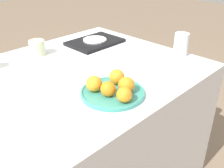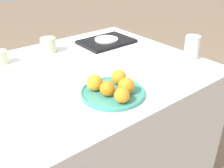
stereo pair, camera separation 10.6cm
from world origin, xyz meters
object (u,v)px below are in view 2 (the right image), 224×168
object	(u,v)px
orange_3	(126,86)
napkin	(65,61)
orange_4	(95,83)
orange_2	(119,77)
orange_1	(122,95)
cup_3	(48,45)
fruit_platter	(112,93)
serving_tray	(106,42)
cup_1	(1,57)
orange_0	(107,89)
side_plate	(106,39)
water_glass	(192,47)

from	to	relation	value
orange_3	napkin	xyz separation A→B (m)	(-0.02, 0.47, -0.04)
orange_4	orange_2	bearing A→B (deg)	-11.19
orange_1	cup_3	xyz separation A→B (m)	(0.04, 0.69, -0.00)
fruit_platter	napkin	bearing A→B (deg)	87.35
orange_3	serving_tray	xyz separation A→B (m)	(0.33, 0.56, -0.04)
orange_4	serving_tray	bearing A→B (deg)	47.76
orange_2	orange_3	distance (m)	0.09
cup_1	fruit_platter	bearing A→B (deg)	-67.93
orange_3	orange_4	bearing A→B (deg)	129.26
orange_0	orange_4	world-z (taller)	orange_4
orange_4	serving_tray	size ratio (longest dim) A/B	0.21
orange_3	cup_1	world-z (taller)	orange_3
orange_3	orange_4	size ratio (longest dim) A/B	1.01
serving_tray	cup_3	xyz separation A→B (m)	(-0.35, 0.09, 0.03)
orange_1	napkin	distance (m)	0.51
fruit_platter	orange_1	size ratio (longest dim) A/B	4.36
orange_2	cup_3	world-z (taller)	cup_3
side_plate	cup_1	distance (m)	0.63
side_plate	napkin	bearing A→B (deg)	-165.05
orange_0	water_glass	bearing A→B (deg)	4.34
orange_1	cup_1	size ratio (longest dim) A/B	0.85
fruit_platter	orange_4	size ratio (longest dim) A/B	3.97
orange_0	orange_4	bearing A→B (deg)	100.81
orange_2	side_plate	bearing A→B (deg)	57.67
water_glass	side_plate	xyz separation A→B (m)	(-0.21, 0.48, -0.04)
orange_0	water_glass	size ratio (longest dim) A/B	0.49
fruit_platter	orange_3	world-z (taller)	orange_3
cup_3	orange_3	bearing A→B (deg)	-88.34
side_plate	serving_tray	bearing A→B (deg)	0.00
orange_2	serving_tray	distance (m)	0.57
orange_0	orange_3	xyz separation A→B (m)	(0.07, -0.03, 0.00)
orange_3	cup_1	bearing A→B (deg)	113.71
fruit_platter	cup_3	distance (m)	0.61
orange_3	orange_4	distance (m)	0.13
fruit_platter	serving_tray	xyz separation A→B (m)	(0.37, 0.52, 0.00)
orange_3	orange_4	world-z (taller)	same
water_glass	cup_1	size ratio (longest dim) A/B	1.73
orange_0	cup_3	xyz separation A→B (m)	(0.05, 0.62, -0.00)
orange_4	cup_1	distance (m)	0.59
orange_3	side_plate	world-z (taller)	orange_3
fruit_platter	orange_3	distance (m)	0.07
orange_2	side_plate	distance (m)	0.57
orange_4	water_glass	xyz separation A→B (m)	(0.62, -0.02, 0.02)
water_glass	orange_3	bearing A→B (deg)	-171.55
cup_1	napkin	bearing A→B (deg)	-34.92
orange_0	serving_tray	world-z (taller)	orange_0
orange_3	water_glass	distance (m)	0.55
orange_3	orange_4	xyz separation A→B (m)	(-0.08, 0.10, -0.00)
serving_tray	cup_3	size ratio (longest dim) A/B	3.65
orange_1	orange_2	size ratio (longest dim) A/B	0.93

